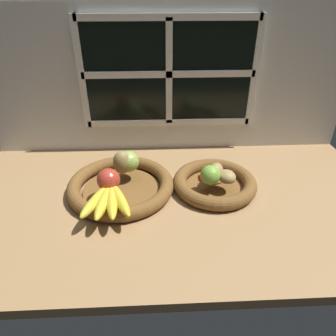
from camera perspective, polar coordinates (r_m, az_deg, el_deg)
ground_plane at (r=105.85cm, az=0.93°, el=-4.05°), size 140.00×90.00×3.00cm
back_wall at (r=120.33cm, az=0.14°, el=15.96°), size 140.00×4.60×55.00cm
fruit_bowl_left at (r=102.76cm, az=-8.80°, el=-3.27°), size 35.20×35.20×4.46cm
fruit_bowl_right at (r=103.98cm, az=8.69°, el=-2.80°), size 27.99×27.99×4.46cm
apple_green_back at (r=103.88cm, az=-7.41°, el=1.22°), size 7.31×7.31×7.31cm
apple_red_front at (r=95.41cm, az=-11.07°, el=-2.16°), size 7.18×7.18×7.18cm
pear_brown at (r=102.60cm, az=-8.58°, el=1.01°), size 6.97×6.41×8.25cm
banana_bunch_front at (r=90.53cm, az=-11.12°, el=-5.74°), size 15.98×18.89×3.26cm
potato_small at (r=99.70cm, az=10.93°, el=-1.59°), size 7.65×8.02×4.15cm
potato_large at (r=101.32cm, az=8.91°, el=-0.48°), size 7.01×7.60×5.09cm
lime_near at (r=97.43cm, az=7.91°, el=-1.33°), size 6.44×6.44×6.44cm
chili_pepper at (r=102.13cm, az=9.29°, el=-1.15°), size 13.71×6.97×2.32cm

